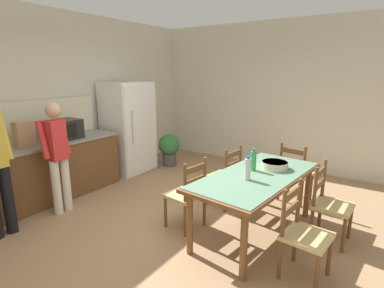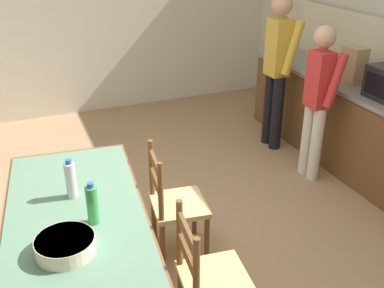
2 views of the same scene
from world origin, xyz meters
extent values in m
plane|color=#9E7A56|center=(0.00, 0.00, 0.00)|extent=(8.32, 8.32, 0.00)
cube|color=beige|center=(-3.26, 0.00, 1.45)|extent=(0.12, 5.20, 2.90)
cube|color=brown|center=(-0.67, 2.23, 0.43)|extent=(2.81, 0.62, 0.86)
cube|color=gray|center=(-0.67, 2.23, 0.88)|extent=(2.85, 0.66, 0.04)
cube|color=#B7BCC1|center=(-1.30, 2.23, 0.89)|extent=(0.52, 0.38, 0.02)
cube|color=beige|center=(-0.67, 2.54, 1.20)|extent=(2.81, 0.03, 0.60)
cube|color=black|center=(-0.13, 2.01, 1.05)|extent=(0.30, 0.01, 0.19)
cube|color=tan|center=(-0.68, 2.20, 1.08)|extent=(0.24, 0.16, 0.36)
cylinder|color=brown|center=(-0.43, -1.02, 0.35)|extent=(0.07, 0.07, 0.71)
cylinder|color=brown|center=(-0.36, -0.37, 0.35)|extent=(0.07, 0.07, 0.71)
cube|color=brown|center=(0.44, -0.78, 0.73)|extent=(1.94, 1.04, 0.04)
cube|color=#567A60|center=(0.44, -0.78, 0.75)|extent=(1.86, 1.00, 0.01)
cylinder|color=silver|center=(0.20, -0.76, 0.88)|extent=(0.07, 0.07, 0.24)
cylinder|color=#2D51B2|center=(0.20, -0.76, 1.01)|extent=(0.04, 0.04, 0.03)
cylinder|color=green|center=(0.54, -0.68, 0.88)|extent=(0.07, 0.07, 0.24)
cylinder|color=#2D51B2|center=(0.54, -0.68, 1.01)|extent=(0.04, 0.04, 0.03)
cylinder|color=beige|center=(0.75, -0.88, 0.80)|extent=(0.32, 0.32, 0.09)
cylinder|color=beige|center=(0.75, -0.88, 0.84)|extent=(0.31, 0.31, 0.02)
cylinder|color=brown|center=(0.77, 0.12, 0.21)|extent=(0.04, 0.04, 0.41)
cube|color=tan|center=(0.93, -0.07, 0.43)|extent=(0.46, 0.45, 0.04)
cylinder|color=brown|center=(1.09, -0.26, 0.68)|extent=(0.04, 0.04, 0.46)
cylinder|color=brown|center=(0.73, -0.22, 0.68)|extent=(0.04, 0.04, 0.46)
cube|color=brown|center=(0.91, -0.24, 0.81)|extent=(0.36, 0.07, 0.07)
cube|color=brown|center=(0.91, -0.24, 0.66)|extent=(0.36, 0.07, 0.07)
cylinder|color=brown|center=(0.30, 0.16, 0.21)|extent=(0.04, 0.04, 0.41)
cylinder|color=brown|center=(-0.06, 0.21, 0.21)|extent=(0.04, 0.04, 0.41)
cylinder|color=brown|center=(0.25, -0.17, 0.21)|extent=(0.04, 0.04, 0.41)
cylinder|color=brown|center=(-0.10, -0.13, 0.21)|extent=(0.04, 0.04, 0.41)
cube|color=tan|center=(0.10, 0.02, 0.43)|extent=(0.47, 0.45, 0.04)
cylinder|color=brown|center=(0.25, -0.17, 0.68)|extent=(0.04, 0.04, 0.46)
cylinder|color=brown|center=(-0.10, -0.13, 0.68)|extent=(0.04, 0.04, 0.46)
cube|color=brown|center=(0.07, -0.15, 0.81)|extent=(0.36, 0.07, 0.07)
cube|color=brown|center=(0.07, -0.15, 0.66)|extent=(0.36, 0.07, 0.07)
cylinder|color=black|center=(-1.38, 1.70, 0.43)|extent=(0.13, 0.13, 0.86)
cylinder|color=black|center=(-1.21, 1.70, 0.43)|extent=(0.13, 0.13, 0.86)
cube|color=gold|center=(-1.30, 1.70, 1.16)|extent=(0.24, 0.20, 0.61)
sphere|color=tan|center=(-1.30, 1.70, 1.61)|extent=(0.23, 0.23, 0.23)
cylinder|color=gold|center=(-1.47, 1.77, 1.19)|extent=(0.10, 0.23, 0.58)
cylinder|color=gold|center=(-1.13, 1.77, 1.19)|extent=(0.10, 0.23, 0.58)
cylinder|color=silver|center=(-0.60, 1.68, 0.38)|extent=(0.11, 0.11, 0.76)
cylinder|color=silver|center=(-0.45, 1.68, 0.38)|extent=(0.11, 0.11, 0.76)
cube|color=red|center=(-0.52, 1.68, 1.03)|extent=(0.21, 0.17, 0.54)
sphere|color=tan|center=(-0.52, 1.68, 1.44)|extent=(0.20, 0.20, 0.20)
cylinder|color=red|center=(-0.68, 1.74, 1.06)|extent=(0.09, 0.21, 0.51)
cylinder|color=red|center=(-0.37, 1.74, 1.06)|extent=(0.09, 0.21, 0.51)
camera|label=1|loc=(-2.74, -2.00, 1.93)|focal=28.00mm
camera|label=2|loc=(2.78, -0.98, 2.34)|focal=42.00mm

